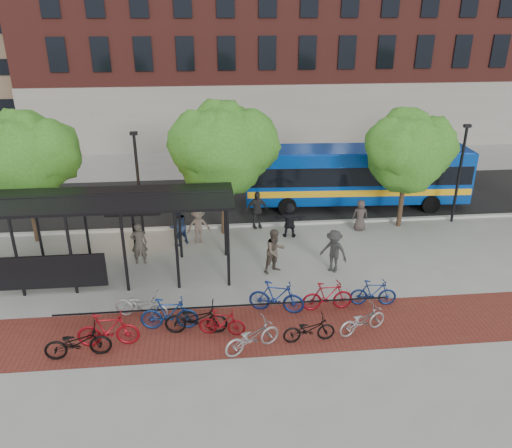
{
  "coord_description": "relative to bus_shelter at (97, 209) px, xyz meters",
  "views": [
    {
      "loc": [
        -3.65,
        -19.44,
        10.31
      ],
      "look_at": [
        -1.66,
        0.57,
        1.6
      ],
      "focal_mm": 35.0,
      "sensor_mm": 36.0,
      "label": 1
    }
  ],
  "objects": [
    {
      "name": "pedestrian_9",
      "position": [
        9.59,
        -0.63,
        -2.06
      ],
      "size": [
        1.39,
        1.31,
        1.89
      ],
      "primitive_type": "imported",
      "rotation": [
        0.0,
        0.0,
        5.6
      ],
      "color": "#292929",
      "rests_on": "ground"
    },
    {
      "name": "tree_b",
      "position": [
        5.23,
        3.83,
        1.46
      ],
      "size": [
        5.15,
        4.2,
        6.47
      ],
      "color": "#382619",
      "rests_on": "ground"
    },
    {
      "name": "tree_c",
      "position": [
        14.22,
        3.83,
        1.06
      ],
      "size": [
        4.66,
        3.8,
        5.92
      ],
      "color": "#382619",
      "rests_on": "ground"
    },
    {
      "name": "bus_shelter",
      "position": [
        0.0,
        0.0,
        0.0
      ],
      "size": [
        10.6,
        3.07,
        3.6
      ],
      "color": "black",
      "rests_on": "ground"
    },
    {
      "name": "lamp_post_left",
      "position": [
        1.13,
        4.08,
        -0.25
      ],
      "size": [
        0.35,
        0.2,
        5.12
      ],
      "color": "black",
      "rests_on": "ground"
    },
    {
      "name": "pedestrian_1",
      "position": [
        1.36,
        0.92,
        -2.04
      ],
      "size": [
        0.72,
        0.48,
        1.92
      ],
      "primitive_type": "imported",
      "rotation": [
        0.0,
        0.0,
        3.18
      ],
      "color": "#423B34",
      "rests_on": "ground"
    },
    {
      "name": "bike_10",
      "position": [
        9.54,
        -5.02,
        -2.51
      ],
      "size": [
        1.97,
        1.26,
        0.98
      ],
      "primitive_type": "imported",
      "rotation": [
        0.0,
        0.0,
        1.92
      ],
      "color": "#9A9A9C",
      "rests_on": "ground"
    },
    {
      "name": "pedestrian_5",
      "position": [
        8.32,
        3.06,
        -2.13
      ],
      "size": [
        1.67,
        0.75,
        1.74
      ],
      "primitive_type": "imported",
      "rotation": [
        0.0,
        0.0,
        2.99
      ],
      "color": "black",
      "rests_on": "ground"
    },
    {
      "name": "bike_3",
      "position": [
        2.93,
        -4.16,
        -2.39
      ],
      "size": [
        2.04,
        0.69,
        1.21
      ],
      "primitive_type": "imported",
      "rotation": [
        0.0,
        0.0,
        1.51
      ],
      "color": "navy",
      "rests_on": "ground"
    },
    {
      "name": "curb",
      "position": [
        8.13,
        4.48,
        -2.94
      ],
      "size": [
        160.0,
        0.25,
        0.12
      ],
      "primitive_type": "cube",
      "color": "#B7B7B2",
      "rests_on": "ground"
    },
    {
      "name": "bike_8",
      "position": [
        7.62,
        -5.32,
        -2.53
      ],
      "size": [
        1.81,
        0.73,
        0.93
      ],
      "primitive_type": "imported",
      "rotation": [
        0.0,
        0.0,
        1.63
      ],
      "color": "black",
      "rests_on": "ground"
    },
    {
      "name": "brick_strip",
      "position": [
        6.13,
        -4.52,
        -3.0
      ],
      "size": [
        24.0,
        3.0,
        0.01
      ],
      "primitive_type": "cube",
      "color": "maroon",
      "rests_on": "ground"
    },
    {
      "name": "bike_rack_rail",
      "position": [
        4.83,
        -3.62,
        -3.0
      ],
      "size": [
        12.0,
        0.05,
        0.95
      ],
      "primitive_type": "cube",
      "color": "black",
      "rests_on": "ground"
    },
    {
      "name": "asphalt_street",
      "position": [
        8.13,
        8.48,
        -2.99
      ],
      "size": [
        160.0,
        8.0,
        0.01
      ],
      "primitive_type": "cube",
      "color": "black",
      "rests_on": "ground"
    },
    {
      "name": "bike_2",
      "position": [
        1.89,
        -3.36,
        -2.47
      ],
      "size": [
        2.14,
        1.27,
        1.06
      ],
      "primitive_type": "imported",
      "rotation": [
        0.0,
        0.0,
        1.27
      ],
      "color": "#9FA0A2",
      "rests_on": "ground"
    },
    {
      "name": "bike_4",
      "position": [
        3.86,
        -4.48,
        -2.43
      ],
      "size": [
        2.2,
        0.91,
        1.13
      ],
      "primitive_type": "imported",
      "rotation": [
        0.0,
        0.0,
        1.5
      ],
      "color": "black",
      "rests_on": "ground"
    },
    {
      "name": "pedestrian_8",
      "position": [
        7.13,
        -0.43,
        -2.02
      ],
      "size": [
        1.18,
        1.1,
        1.95
      ],
      "primitive_type": "imported",
      "rotation": [
        0.0,
        0.0,
        0.49
      ],
      "color": "#4D4239",
      "rests_on": "ground"
    },
    {
      "name": "pedestrian_4",
      "position": [
        6.84,
        4.28,
        -2.03
      ],
      "size": [
        1.2,
        0.67,
        1.94
      ],
      "primitive_type": "imported",
      "rotation": [
        0.0,
        0.0,
        6.47
      ],
      "color": "#2B2B2B",
      "rests_on": "ground"
    },
    {
      "name": "bus",
      "position": [
        12.64,
        6.91,
        -1.1
      ],
      "size": [
        12.4,
        3.42,
        3.32
      ],
      "rotation": [
        0.0,
        0.0,
        -0.05
      ],
      "color": "#08399D",
      "rests_on": "ground"
    },
    {
      "name": "bike_11",
      "position": [
        10.45,
        -3.37,
        -2.47
      ],
      "size": [
        1.79,
        0.68,
        1.05
      ],
      "primitive_type": "imported",
      "rotation": [
        0.0,
        0.0,
        1.46
      ],
      "color": "navy",
      "rests_on": "ground"
    },
    {
      "name": "pedestrian_2",
      "position": [
        2.97,
        2.66,
        -2.04
      ],
      "size": [
        1.18,
        1.17,
        1.93
      ],
      "primitive_type": "imported",
      "rotation": [
        0.0,
        0.0,
        3.88
      ],
      "color": "navy",
      "rests_on": "ground"
    },
    {
      "name": "lamp_post_right",
      "position": [
        17.13,
        4.08,
        -0.25
      ],
      "size": [
        0.35,
        0.2,
        5.12
      ],
      "color": "black",
      "rests_on": "ground"
    },
    {
      "name": "bike_6",
      "position": [
        5.68,
        -5.63,
        -2.47
      ],
      "size": [
        2.11,
        1.47,
        1.05
      ],
      "primitive_type": "imported",
      "rotation": [
        0.0,
        0.0,
        2.0
      ],
      "color": "gray",
      "rests_on": "ground"
    },
    {
      "name": "bike_5",
      "position": [
        4.74,
        -4.68,
        -2.51
      ],
      "size": [
        1.67,
        0.77,
        0.97
      ],
      "primitive_type": "imported",
      "rotation": [
        0.0,
        0.0,
        1.37
      ],
      "color": "maroon",
      "rests_on": "ground"
    },
    {
      "name": "pedestrian_6",
      "position": [
        11.96,
        3.48,
        -2.2
      ],
      "size": [
        0.81,
        0.57,
        1.59
      ],
      "primitive_type": "imported",
      "rotation": [
        0.0,
        0.0,
        3.06
      ],
      "color": "#403633",
      "rests_on": "ground"
    },
    {
      "name": "bike_0",
      "position": [
        0.12,
        -5.41,
        -2.45
      ],
      "size": [
        2.14,
        0.94,
        1.09
      ],
      "primitive_type": "imported",
      "rotation": [
        0.0,
        0.0,
        1.68
      ],
      "color": "black",
      "rests_on": "ground"
    },
    {
      "name": "bike_1",
      "position": [
        0.99,
        -4.91,
        -2.39
      ],
      "size": [
        2.03,
        0.58,
        1.22
      ],
      "primitive_type": "imported",
      "rotation": [
        0.0,
        0.0,
        1.57
      ],
      "color": "maroon",
      "rests_on": "ground"
    },
    {
      "name": "pedestrian_3",
      "position": [
        3.91,
        2.75,
        -2.13
      ],
      "size": [
        1.23,
        0.86,
        1.74
      ],
      "primitive_type": "imported",
      "rotation": [
        0.0,
        0.0,
        0.2
      ],
      "color": "#65574B",
      "rests_on": "ground"
    },
    {
      "name": "ground",
      "position": [
        8.13,
        0.48,
        -3.0
      ],
      "size": [
        160.0,
        160.0,
        0.0
      ],
      "primitive_type": "plane",
      "color": "#9E9E99",
      "rests_on": "ground"
    },
    {
      "name": "bike_9",
      "position": [
        8.67,
        -3.5,
        -2.43
      ],
      "size": [
        1.92,
        0.6,
        1.14
      ],
      "primitive_type": "imported",
      "rotation": [
        0.0,
        0.0,
        1.6
      ],
      "color": "maroon",
      "rests_on": "ground"
    },
    {
      "name": "building_brick",
      "position": [
        18.13,
        26.48,
        7.0
      ],
      "size": [
        55.0,
        14.0,
        20.0
      ],
      "primitive_type": "cube",
      "color": "maroon",
      "rests_on": "ground"
    },
    {
      "name": "tree_a",
      "position": [
        -3.77,
        3.83,
        1.24
      ],
      "size": [
        4.9,
        4.0,
        6.18
      ],
      "color": "#382619",
      "rests_on": "ground"
    },
    {
      "name": "bike_7",
      "position": [
        6.78,
        -3.46,
        -2.38
      ],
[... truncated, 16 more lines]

